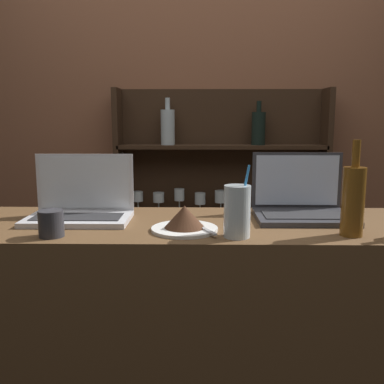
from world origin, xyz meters
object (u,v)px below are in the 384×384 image
Objects in this scene: water_glass at (237,211)px; cake_plate at (185,220)px; wine_bottle_amber at (353,200)px; laptop_far at (301,204)px; laptop_near at (81,205)px; coffee_cup at (51,224)px.

cake_plate is at bearing 155.98° from water_glass.
wine_bottle_amber is (0.50, -0.05, 0.08)m from cake_plate.
water_glass is (-0.25, -0.27, 0.03)m from laptop_far.
wine_bottle_amber reaches higher than laptop_near.
laptop_near is at bearing 157.24° from water_glass.
cake_plate is at bearing -154.17° from laptop_far.
water_glass is at bearing -133.19° from laptop_far.
wine_bottle_amber is 3.61× the size of coffee_cup.
wine_bottle_amber reaches higher than coffee_cup.
water_glass is 0.55m from coffee_cup.
wine_bottle_amber reaches higher than cake_plate.
cake_plate is at bearing 174.33° from wine_bottle_amber.
coffee_cup is at bearing -178.38° from wine_bottle_amber.
water_glass is (0.52, -0.22, 0.03)m from laptop_near.
coffee_cup is (-0.03, -0.22, -0.01)m from laptop_near.
wine_bottle_amber reaches higher than laptop_far.
cake_plate is 0.40m from coffee_cup.
laptop_far is at bearing 18.79° from coffee_cup.
wine_bottle_amber is at bearing -69.37° from laptop_far.
laptop_near is at bearing 83.11° from coffee_cup.
wine_bottle_amber is at bearing 3.36° from water_glass.
cake_plate is 2.64× the size of coffee_cup.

